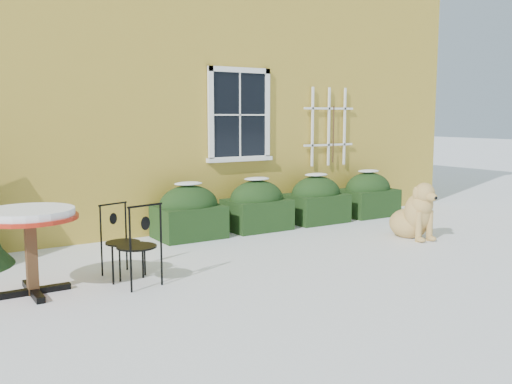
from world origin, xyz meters
TOP-DOWN VIEW (x-y plane):
  - ground at (0.00, 0.00)m, footprint 80.00×80.00m
  - house at (0.00, 7.00)m, footprint 12.40×8.40m
  - hedge_row at (1.65, 2.55)m, footprint 4.95×0.80m
  - bistro_table at (-3.05, 0.80)m, footprint 1.03×1.03m
  - patio_chair_near at (-1.94, 0.47)m, footprint 0.51×0.50m
  - patio_chair_far at (-1.96, 1.02)m, footprint 0.49×0.49m
  - dog at (2.74, 0.56)m, footprint 0.68×1.03m

SIDE VIEW (x-z plane):
  - ground at x=0.00m, z-range 0.00..0.00m
  - dog at x=2.74m, z-range -0.09..0.85m
  - hedge_row at x=1.65m, z-range -0.05..0.86m
  - patio_chair_far at x=-1.96m, z-range 0.00..0.89m
  - patio_chair_near at x=-1.94m, z-range 0.00..0.97m
  - bistro_table at x=-3.05m, z-range 0.32..1.27m
  - house at x=0.00m, z-range 0.02..6.42m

